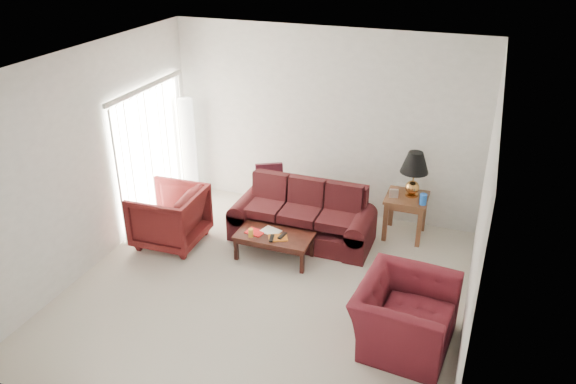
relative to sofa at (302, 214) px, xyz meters
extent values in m
plane|color=beige|center=(-0.02, -1.39, -0.43)|extent=(5.00, 5.00, 0.00)
cube|color=silver|center=(-2.44, -0.09, 0.65)|extent=(0.10, 2.00, 2.16)
cube|color=black|center=(-0.74, 0.54, 0.27)|extent=(0.48, 0.39, 0.45)
cube|color=white|center=(1.25, 0.55, 0.30)|extent=(0.14, 0.08, 0.13)
cylinder|color=blue|center=(1.69, 0.48, 0.32)|extent=(0.13, 0.13, 0.16)
cube|color=silver|center=(1.29, 0.87, 0.32)|extent=(0.15, 0.18, 0.05)
imported|color=#461010|center=(-1.82, -0.76, 0.01)|extent=(0.99, 0.97, 0.88)
imported|color=#491018|center=(1.84, -1.78, -0.05)|extent=(1.13, 1.27, 0.77)
cube|color=red|center=(-0.48, -0.66, -0.05)|extent=(0.28, 0.23, 0.01)
cube|color=white|center=(-0.28, -0.55, -0.04)|extent=(0.31, 0.27, 0.02)
cube|color=#C56117|center=(-0.12, -0.69, -0.04)|extent=(0.33, 0.30, 0.02)
cube|color=black|center=(-0.18, -0.77, -0.02)|extent=(0.09, 0.19, 0.02)
cube|color=black|center=(-0.07, -0.65, -0.02)|extent=(0.08, 0.19, 0.02)
cylinder|color=yellow|center=(-0.49, -0.78, 0.01)|extent=(0.08, 0.08, 0.12)
camera|label=1|loc=(2.35, -6.99, 4.00)|focal=35.00mm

